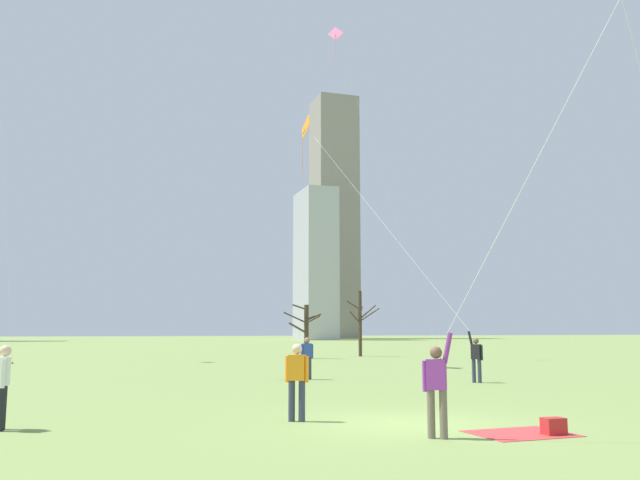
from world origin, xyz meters
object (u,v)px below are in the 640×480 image
(bystander_far_off_by_trees, at_px, (3,382))
(bare_tree_far_right_edge, at_px, (360,321))
(bystander_strolling_midfield, at_px, (307,356))
(bystander_watching_nearby, at_px, (297,378))
(bare_tree_left_of_center, at_px, (306,329))
(picnic_spot, at_px, (540,429))
(kite_flyer_foreground_left_green, at_px, (508,241))
(distant_kite_drifting_left_pink, at_px, (343,57))
(kite_flyer_midfield_center_orange, at_px, (418,279))

(bystander_far_off_by_trees, distance_m, bare_tree_far_right_edge, 36.99)
(bystander_strolling_midfield, distance_m, bare_tree_far_right_edge, 22.98)
(bystander_watching_nearby, xyz_separation_m, bare_tree_left_of_center, (8.80, 29.65, 1.08))
(picnic_spot, xyz_separation_m, bare_tree_left_of_center, (4.99, 32.67, 1.90))
(kite_flyer_foreground_left_green, bearing_deg, distant_kite_drifting_left_pink, 75.73)
(bystander_far_off_by_trees, xyz_separation_m, bystander_strolling_midfield, (9.30, 10.87, 0.00))
(picnic_spot, height_order, bare_tree_left_of_center, bare_tree_left_of_center)
(kite_flyer_foreground_left_green, relative_size, bystander_strolling_midfield, 11.23)
(kite_flyer_midfield_center_orange, xyz_separation_m, picnic_spot, (-4.40, -14.02, -3.91))
(distant_kite_drifting_left_pink, bearing_deg, bare_tree_left_of_center, 140.92)
(kite_flyer_foreground_left_green, xyz_separation_m, picnic_spot, (0.88, 0.56, -3.39))
(bystander_watching_nearby, height_order, picnic_spot, bystander_watching_nearby)
(kite_flyer_midfield_center_orange, xyz_separation_m, bystander_watching_nearby, (-8.21, -11.00, -3.10))
(kite_flyer_midfield_center_orange, height_order, bystander_watching_nearby, kite_flyer_midfield_center_orange)
(distant_kite_drifting_left_pink, bearing_deg, bystander_watching_nearby, -111.42)
(picnic_spot, height_order, bare_tree_far_right_edge, bare_tree_far_right_edge)
(distant_kite_drifting_left_pink, bearing_deg, bystander_far_off_by_trees, -121.36)
(bystander_strolling_midfield, bearing_deg, picnic_spot, -88.93)
(bystander_far_off_by_trees, relative_size, bystander_watching_nearby, 1.00)
(bystander_watching_nearby, bearing_deg, picnic_spot, -38.35)
(kite_flyer_foreground_left_green, bearing_deg, bare_tree_far_right_edge, 73.27)
(bystander_strolling_midfield, height_order, bystander_watching_nearby, same)
(distant_kite_drifting_left_pink, xyz_separation_m, picnic_spot, (-7.13, -30.93, -20.76))
(bystander_far_off_by_trees, bearing_deg, picnic_spot, -20.19)
(kite_flyer_foreground_left_green, height_order, bystander_strolling_midfield, kite_flyer_foreground_left_green)
(picnic_spot, relative_size, bare_tree_far_right_edge, 0.39)
(kite_flyer_foreground_left_green, relative_size, distant_kite_drifting_left_pink, 0.79)
(kite_flyer_foreground_left_green, xyz_separation_m, bare_tree_far_right_edge, (10.68, 35.54, -0.96))
(bare_tree_left_of_center, bearing_deg, bystander_watching_nearby, -106.54)
(kite_flyer_midfield_center_orange, relative_size, bystander_far_off_by_trees, 8.41)
(bystander_far_off_by_trees, height_order, bystander_strolling_midfield, same)
(bystander_watching_nearby, relative_size, picnic_spot, 0.87)
(bystander_watching_nearby, relative_size, bare_tree_left_of_center, 0.44)
(bystander_strolling_midfield, relative_size, bare_tree_left_of_center, 0.44)
(bare_tree_left_of_center, bearing_deg, kite_flyer_foreground_left_green, -100.00)
(bystander_far_off_by_trees, bearing_deg, bare_tree_left_of_center, 63.46)
(bare_tree_far_right_edge, bearing_deg, picnic_spot, -105.66)
(kite_flyer_foreground_left_green, distance_m, bare_tree_left_of_center, 33.77)
(bystander_watching_nearby, relative_size, bare_tree_far_right_edge, 0.34)
(kite_flyer_midfield_center_orange, height_order, bystander_strolling_midfield, kite_flyer_midfield_center_orange)
(bystander_watching_nearby, xyz_separation_m, picnic_spot, (3.82, -3.02, -0.81))
(distant_kite_drifting_left_pink, distance_m, picnic_spot, 37.93)
(kite_flyer_foreground_left_green, bearing_deg, kite_flyer_midfield_center_orange, 70.12)
(distant_kite_drifting_left_pink, relative_size, bare_tree_left_of_center, 6.34)
(bystander_strolling_midfield, height_order, bare_tree_left_of_center, bare_tree_left_of_center)
(kite_flyer_foreground_left_green, distance_m, picnic_spot, 3.55)
(bystander_far_off_by_trees, xyz_separation_m, bystander_watching_nearby, (5.76, -0.50, 0.00))
(bystander_far_off_by_trees, relative_size, picnic_spot, 0.87)
(kite_flyer_midfield_center_orange, distance_m, picnic_spot, 15.21)
(kite_flyer_foreground_left_green, distance_m, bystander_watching_nearby, 5.30)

